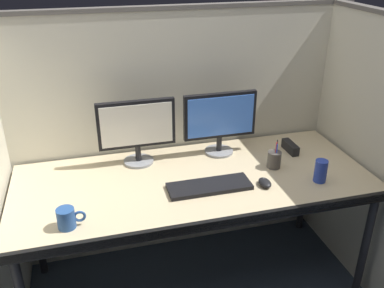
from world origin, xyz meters
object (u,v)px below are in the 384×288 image
Objects in this scene: red_stapler at (290,147)px; pen_cup at (274,159)px; coffee_mug at (67,218)px; desk at (195,187)px; monitor_left at (137,128)px; soda_can at (321,171)px; keyboard_main at (209,186)px; monitor_right at (220,119)px; computer_mouse at (265,183)px.

pen_cup is (-0.18, -0.16, 0.02)m from red_stapler.
coffee_mug reaches higher than red_stapler.
monitor_left is at bearing 134.35° from desk.
red_stapler is 0.36m from soda_can.
soda_can reaches higher than keyboard_main.
monitor_right is (0.22, 0.27, 0.27)m from desk.
computer_mouse reaches higher than desk.
red_stapler is (0.42, -0.10, -0.19)m from monitor_right.
monitor_right is at bearing 64.78° from keyboard_main.
monitor_left is at bearing -179.93° from monitor_right.
coffee_mug is at bearing -168.03° from keyboard_main.
red_stapler is at bearing 88.08° from soda_can.
keyboard_main is (0.05, -0.11, 0.06)m from desk.
keyboard_main is (-0.18, -0.37, -0.20)m from monitor_right.
soda_can is at bearing -48.27° from monitor_right.
monitor_right is 0.47m from red_stapler.
monitor_right is 0.46m from keyboard_main.
monitor_right reaches higher than desk.
monitor_right reaches higher than coffee_mug.
soda_can reaches higher than computer_mouse.
monitor_left is at bearing 173.88° from red_stapler.
monitor_right is 2.65× the size of pen_cup.
keyboard_main is at bearing -163.87° from pen_cup.
pen_cup is at bearing 52.71° from computer_mouse.
pen_cup is 1.29× the size of coffee_mug.
desk is 0.13m from keyboard_main.
keyboard_main is at bearing 171.86° from soda_can.
monitor_right is 0.39m from pen_cup.
pen_cup is at bearing 129.62° from soda_can.
pen_cup is (0.24, -0.25, -0.17)m from monitor_right.
soda_can is 0.75× the size of pen_cup.
coffee_mug is at bearing -174.30° from computer_mouse.
computer_mouse is at bearing -25.04° from desk.
computer_mouse is at bearing 173.65° from soda_can.
coffee_mug reaches higher than desk.
desk is 15.08× the size of coffee_mug.
computer_mouse is (0.28, -0.05, 0.01)m from keyboard_main.
monitor_right is at bearing 30.74° from coffee_mug.
pen_cup is at bearing 1.84° from desk.
desk is 4.42× the size of monitor_left.
monitor_left reaches higher than soda_can.
pen_cup is at bearing -19.25° from monitor_left.
monitor_left is 0.67m from coffee_mug.
red_stapler is at bearing 40.82° from pen_cup.
monitor_right is 1.00× the size of keyboard_main.
desk is at bearing -178.16° from pen_cup.
pen_cup is (0.46, 0.01, 0.10)m from desk.
pen_cup is 1.15m from coffee_mug.
monitor_left is (-0.26, 0.27, 0.27)m from desk.
coffee_mug is (-1.30, -0.42, 0.02)m from red_stapler.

